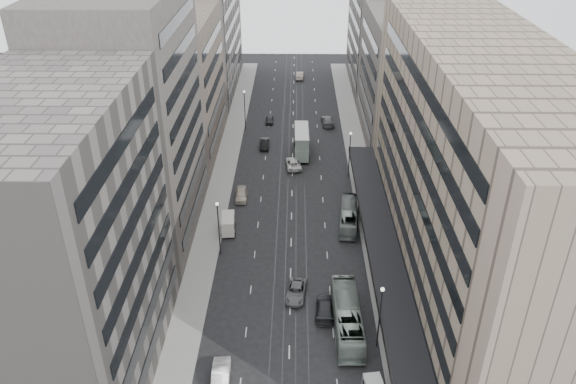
# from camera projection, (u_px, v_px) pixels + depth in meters

# --- Properties ---
(ground) EXTENTS (220.00, 220.00, 0.00)m
(ground) POSITION_uv_depth(u_px,v_px,m) (290.00, 315.00, 66.82)
(ground) COLOR black
(ground) RESTS_ON ground
(sidewalk_right) EXTENTS (4.00, 125.00, 0.15)m
(sidewalk_right) POSITION_uv_depth(u_px,v_px,m) (360.00, 169.00, 99.17)
(sidewalk_right) COLOR gray
(sidewalk_right) RESTS_ON ground
(sidewalk_left) EXTENTS (4.00, 125.00, 0.15)m
(sidewalk_left) POSITION_uv_depth(u_px,v_px,m) (225.00, 169.00, 99.47)
(sidewalk_left) COLOR gray
(sidewalk_left) RESTS_ON ground
(department_store) EXTENTS (19.20, 60.00, 30.00)m
(department_store) POSITION_uv_depth(u_px,v_px,m) (473.00, 174.00, 66.06)
(department_store) COLOR gray
(department_store) RESTS_ON ground
(building_right_mid) EXTENTS (15.00, 28.00, 24.00)m
(building_right_mid) POSITION_uv_depth(u_px,v_px,m) (407.00, 78.00, 105.70)
(building_right_mid) COLOR #45413B
(building_right_mid) RESTS_ON ground
(building_right_far) EXTENTS (15.00, 32.00, 28.00)m
(building_right_far) POSITION_uv_depth(u_px,v_px,m) (386.00, 29.00, 130.73)
(building_right_far) COLOR slate
(building_right_far) RESTS_ON ground
(building_left_a) EXTENTS (15.00, 28.00, 30.00)m
(building_left_a) POSITION_uv_depth(u_px,v_px,m) (61.00, 250.00, 52.70)
(building_left_a) COLOR slate
(building_left_a) RESTS_ON ground
(building_left_b) EXTENTS (15.00, 26.00, 34.00)m
(building_left_b) POSITION_uv_depth(u_px,v_px,m) (131.00, 119.00, 75.12)
(building_left_b) COLOR #45413B
(building_left_b) RESTS_ON ground
(building_left_c) EXTENTS (15.00, 28.00, 25.00)m
(building_left_c) POSITION_uv_depth(u_px,v_px,m) (174.00, 85.00, 100.78)
(building_left_c) COLOR #665C4F
(building_left_c) RESTS_ON ground
(building_left_d) EXTENTS (15.00, 38.00, 28.00)m
(building_left_d) POSITION_uv_depth(u_px,v_px,m) (200.00, 31.00, 128.67)
(building_left_d) COLOR slate
(building_left_d) RESTS_ON ground
(lamp_right_near) EXTENTS (0.44, 0.44, 8.32)m
(lamp_right_near) POSITION_uv_depth(u_px,v_px,m) (380.00, 311.00, 59.78)
(lamp_right_near) COLOR #262628
(lamp_right_near) RESTS_ON ground
(lamp_right_far) EXTENTS (0.44, 0.44, 8.32)m
(lamp_right_far) POSITION_uv_depth(u_px,v_px,m) (350.00, 149.00, 94.48)
(lamp_right_far) COLOR #262628
(lamp_right_far) RESTS_ON ground
(lamp_left_near) EXTENTS (0.44, 0.44, 8.32)m
(lamp_left_near) POSITION_uv_depth(u_px,v_px,m) (218.00, 223.00, 74.77)
(lamp_left_near) COLOR #262628
(lamp_left_near) RESTS_ON ground
(lamp_left_far) EXTENTS (0.44, 0.44, 8.32)m
(lamp_left_far) POSITION_uv_depth(u_px,v_px,m) (245.00, 106.00, 112.07)
(lamp_left_far) COLOR #262628
(lamp_left_far) RESTS_ON ground
(bus_near) EXTENTS (3.12, 12.40, 3.44)m
(bus_near) POSITION_uv_depth(u_px,v_px,m) (347.00, 317.00, 63.97)
(bus_near) COLOR gray
(bus_near) RESTS_ON ground
(bus_far) EXTENTS (3.42, 10.39, 2.84)m
(bus_far) POSITION_uv_depth(u_px,v_px,m) (349.00, 216.00, 83.28)
(bus_far) COLOR gray
(bus_far) RESTS_ON ground
(double_decker) EXTENTS (2.84, 9.00, 4.91)m
(double_decker) POSITION_uv_depth(u_px,v_px,m) (302.00, 141.00, 103.29)
(double_decker) COLOR gray
(double_decker) RESTS_ON ground
(panel_van) EXTENTS (2.27, 4.21, 2.57)m
(panel_van) POSITION_uv_depth(u_px,v_px,m) (228.00, 224.00, 81.49)
(panel_van) COLOR beige
(panel_van) RESTS_ON ground
(sedan_1) EXTENTS (2.00, 5.17, 1.68)m
(sedan_1) POSITION_uv_depth(u_px,v_px,m) (221.00, 377.00, 57.49)
(sedan_1) COLOR silver
(sedan_1) RESTS_ON ground
(sedan_2) EXTENTS (2.95, 5.36, 1.42)m
(sedan_2) POSITION_uv_depth(u_px,v_px,m) (296.00, 291.00, 69.41)
(sedan_2) COLOR slate
(sedan_2) RESTS_ON ground
(sedan_3) EXTENTS (2.63, 5.67, 1.60)m
(sedan_3) POSITION_uv_depth(u_px,v_px,m) (325.00, 308.00, 66.69)
(sedan_3) COLOR #242527
(sedan_3) RESTS_ON ground
(sedan_4) EXTENTS (2.16, 4.86, 1.62)m
(sedan_4) POSITION_uv_depth(u_px,v_px,m) (241.00, 194.00, 90.06)
(sedan_4) COLOR #C1B1A0
(sedan_4) RESTS_ON ground
(sedan_5) EXTENTS (1.64, 4.68, 1.54)m
(sedan_5) POSITION_uv_depth(u_px,v_px,m) (265.00, 144.00, 106.82)
(sedan_5) COLOR black
(sedan_5) RESTS_ON ground
(sedan_6) EXTENTS (3.02, 5.70, 1.53)m
(sedan_6) POSITION_uv_depth(u_px,v_px,m) (293.00, 163.00, 99.73)
(sedan_6) COLOR silver
(sedan_6) RESTS_ON ground
(sedan_7) EXTENTS (2.83, 5.98, 1.68)m
(sedan_7) POSITION_uv_depth(u_px,v_px,m) (327.00, 121.00, 116.53)
(sedan_7) COLOR #59595C
(sedan_7) RESTS_ON ground
(sedan_8) EXTENTS (1.63, 3.96, 1.34)m
(sedan_8) POSITION_uv_depth(u_px,v_px,m) (270.00, 120.00, 117.49)
(sedan_8) COLOR #272729
(sedan_8) RESTS_ON ground
(sedan_9) EXTENTS (1.99, 5.25, 1.71)m
(sedan_9) POSITION_uv_depth(u_px,v_px,m) (300.00, 75.00, 142.43)
(sedan_9) COLOR #BCAC9B
(sedan_9) RESTS_ON ground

